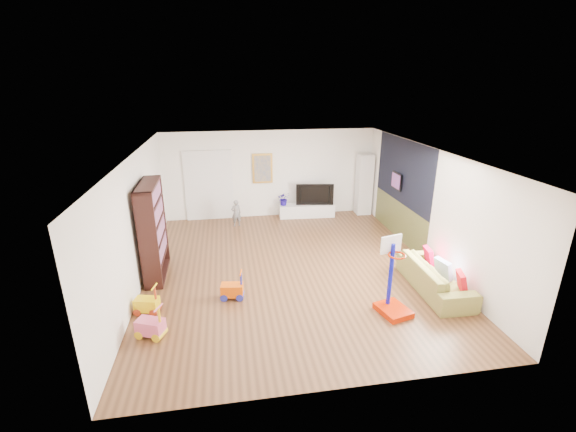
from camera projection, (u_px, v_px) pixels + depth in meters
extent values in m
cube|color=brown|center=(291.00, 268.00, 8.94)|extent=(6.50, 7.50, 0.00)
cube|color=white|center=(291.00, 153.00, 8.03)|extent=(6.50, 7.50, 0.00)
cube|color=white|center=(270.00, 174.00, 11.96)|extent=(6.50, 0.00, 2.70)
cube|color=silver|center=(340.00, 308.00, 5.00)|extent=(6.50, 0.00, 2.70)
cube|color=white|center=(137.00, 222.00, 7.98)|extent=(0.00, 7.50, 2.70)
cube|color=white|center=(428.00, 206.00, 8.98)|extent=(0.00, 7.50, 2.70)
cube|color=black|center=(403.00, 172.00, 10.11)|extent=(0.01, 3.20, 1.70)
cube|color=brown|center=(398.00, 220.00, 10.56)|extent=(0.01, 3.20, 1.00)
cube|color=white|center=(209.00, 186.00, 11.74)|extent=(1.45, 0.06, 2.10)
cube|color=gold|center=(262.00, 168.00, 11.82)|extent=(0.62, 0.06, 0.92)
cube|color=#7F3F8C|center=(396.00, 181.00, 10.39)|extent=(0.04, 0.56, 0.46)
cube|color=white|center=(307.00, 210.00, 12.23)|extent=(1.76, 0.52, 0.41)
cube|color=white|center=(364.00, 184.00, 12.28)|extent=(0.46, 0.46, 1.94)
cube|color=black|center=(153.00, 231.00, 8.32)|extent=(0.41, 1.45, 2.11)
imported|color=olive|center=(435.00, 277.00, 7.95)|extent=(0.84, 2.05, 0.59)
cube|color=#AC1D00|center=(397.00, 278.00, 6.98)|extent=(0.66, 0.74, 1.50)
cube|color=yellow|center=(146.00, 299.00, 7.15)|extent=(0.48, 0.36, 0.57)
cube|color=#E15406|center=(232.00, 285.00, 7.63)|extent=(0.47, 0.33, 0.58)
cube|color=#D55173|center=(150.00, 321.00, 6.48)|extent=(0.53, 0.43, 0.60)
imported|color=slate|center=(236.00, 213.00, 11.37)|extent=(0.33, 0.26, 0.81)
imported|color=black|center=(315.00, 193.00, 12.11)|extent=(1.18, 0.32, 0.67)
imported|color=#1A0B80|center=(284.00, 199.00, 12.02)|extent=(0.41, 0.36, 0.42)
cube|color=red|center=(462.00, 282.00, 7.41)|extent=(0.21, 0.39, 0.38)
cube|color=white|center=(443.00, 269.00, 7.91)|extent=(0.19, 0.42, 0.41)
cube|color=#BC002E|center=(429.00, 256.00, 8.48)|extent=(0.15, 0.38, 0.37)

